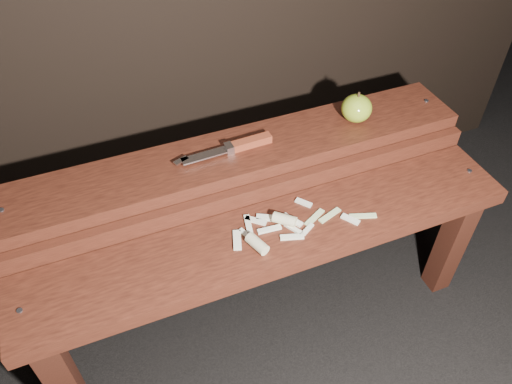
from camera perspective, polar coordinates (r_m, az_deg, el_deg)
name	(u,v)px	position (r m, az deg, el deg)	size (l,w,h in m)	color
ground	(264,313)	(1.53, 0.87, -13.63)	(60.00, 60.00, 0.00)	black
bench_front_tier	(275,253)	(1.21, 2.18, -7.03)	(1.20, 0.20, 0.42)	black
bench_rear_tier	(241,176)	(1.30, -1.75, 1.89)	(1.20, 0.21, 0.50)	black
apple	(357,108)	(1.35, 11.42, 9.36)	(0.08, 0.08, 0.09)	olive
knife	(240,145)	(1.25, -1.89, 5.34)	(0.26, 0.03, 0.02)	maroon
apple_scraps	(279,228)	(1.16, 2.63, -4.12)	(0.36, 0.14, 0.03)	beige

